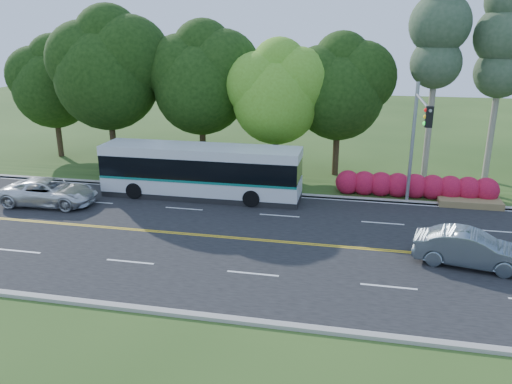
% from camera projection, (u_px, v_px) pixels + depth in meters
% --- Properties ---
extents(ground, '(120.00, 120.00, 0.00)m').
position_uv_depth(ground, '(278.00, 242.00, 23.94)').
color(ground, '#284416').
rests_on(ground, ground).
extents(road, '(60.00, 14.00, 0.02)m').
position_uv_depth(road, '(278.00, 242.00, 23.94)').
color(road, black).
rests_on(road, ground).
extents(curb_north, '(60.00, 0.30, 0.15)m').
position_uv_depth(curb_north, '(297.00, 195.00, 30.58)').
color(curb_north, '#A29D92').
rests_on(curb_north, ground).
extents(curb_south, '(60.00, 0.30, 0.15)m').
position_uv_depth(curb_south, '(245.00, 321.00, 17.26)').
color(curb_south, '#A29D92').
rests_on(curb_south, ground).
extents(grass_verge, '(60.00, 4.00, 0.10)m').
position_uv_depth(grass_verge, '(301.00, 186.00, 32.31)').
color(grass_verge, '#284416').
rests_on(grass_verge, ground).
extents(lane_markings, '(57.60, 13.82, 0.00)m').
position_uv_depth(lane_markings, '(276.00, 241.00, 23.95)').
color(lane_markings, gold).
rests_on(lane_markings, road).
extents(tree_row, '(44.70, 9.10, 13.84)m').
position_uv_depth(tree_row, '(234.00, 76.00, 34.17)').
color(tree_row, black).
rests_on(tree_row, ground).
extents(bougainvillea_hedge, '(9.50, 2.25, 1.50)m').
position_uv_depth(bougainvillea_hedge, '(418.00, 187.00, 29.93)').
color(bougainvillea_hedge, maroon).
rests_on(bougainvillea_hedge, ground).
extents(traffic_signal, '(0.42, 6.10, 7.00)m').
position_uv_depth(traffic_signal, '(417.00, 130.00, 26.28)').
color(traffic_signal, '#92939A').
rests_on(traffic_signal, ground).
extents(transit_bus, '(11.98, 2.68, 3.13)m').
position_uv_depth(transit_bus, '(201.00, 172.00, 29.96)').
color(transit_bus, silver).
rests_on(transit_bus, road).
extents(sedan, '(4.89, 2.48, 1.54)m').
position_uv_depth(sedan, '(470.00, 249.00, 21.28)').
color(sedan, slate).
rests_on(sedan, road).
extents(suv, '(5.55, 2.80, 1.51)m').
position_uv_depth(suv, '(50.00, 192.00, 28.84)').
color(suv, silver).
rests_on(suv, road).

